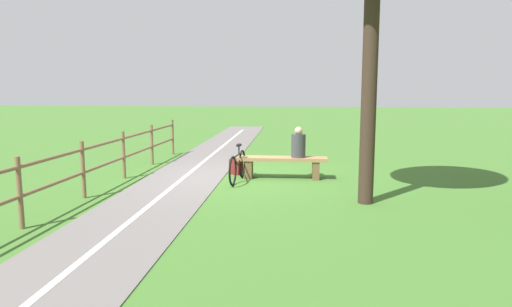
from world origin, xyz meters
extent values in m
plane|color=#3D6B28|center=(0.00, 0.00, 0.00)|extent=(80.00, 80.00, 0.00)
cube|color=#66605E|center=(1.09, 4.00, 0.01)|extent=(2.97, 36.04, 0.02)
cube|color=silver|center=(1.09, 4.00, 0.02)|extent=(1.12, 31.99, 0.00)
cube|color=#937047|center=(-1.07, -0.08, 0.46)|extent=(2.08, 0.49, 0.08)
cube|color=brown|center=(-1.85, -0.09, 0.21)|extent=(0.17, 0.40, 0.42)
cube|color=brown|center=(-0.30, -0.06, 0.21)|extent=(0.17, 0.40, 0.42)
cylinder|color=#38383D|center=(-1.44, -0.08, 0.77)|extent=(0.33, 0.33, 0.54)
sphere|color=tan|center=(-1.44, -0.08, 1.12)|extent=(0.18, 0.18, 0.18)
torus|color=black|center=(-0.07, 0.87, 0.32)|extent=(0.08, 0.65, 0.65)
torus|color=black|center=(-0.12, -0.13, 0.32)|extent=(0.08, 0.65, 0.65)
cylinder|color=black|center=(-0.09, 0.37, 0.59)|extent=(0.08, 0.85, 0.04)
cylinder|color=black|center=(-0.09, 0.52, 0.46)|extent=(0.07, 0.61, 0.30)
cylinder|color=black|center=(-0.10, 0.22, 0.69)|extent=(0.03, 0.03, 0.20)
cube|color=black|center=(-0.10, 0.22, 0.80)|extent=(0.09, 0.20, 0.05)
cube|color=maroon|center=(0.07, -0.44, 0.19)|extent=(0.35, 0.31, 0.37)
cube|color=maroon|center=(0.02, -0.54, 0.13)|extent=(0.20, 0.13, 0.17)
cylinder|color=brown|center=(2.60, -3.56, 0.55)|extent=(0.08, 0.08, 1.10)
cylinder|color=brown|center=(2.59, -1.60, 0.55)|extent=(0.08, 0.08, 1.10)
cylinder|color=brown|center=(2.59, 0.35, 0.55)|extent=(0.08, 0.08, 1.10)
cylinder|color=brown|center=(2.58, 2.31, 0.55)|extent=(0.08, 0.08, 1.10)
cylinder|color=brown|center=(2.57, 4.26, 0.55)|extent=(0.08, 0.08, 1.10)
cylinder|color=brown|center=(2.58, 3.29, 0.94)|extent=(0.11, 13.68, 0.06)
cylinder|color=brown|center=(2.58, 3.29, 0.50)|extent=(0.11, 13.68, 0.06)
cylinder|color=#38281E|center=(-2.74, 2.07, 2.25)|extent=(0.27, 0.27, 4.50)
camera|label=1|loc=(-1.70, 10.52, 2.11)|focal=32.40mm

